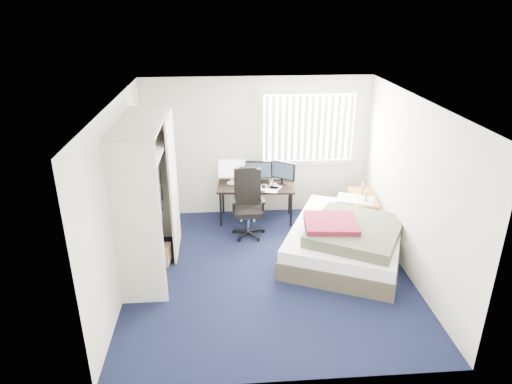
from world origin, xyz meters
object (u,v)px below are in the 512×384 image
at_px(nightstand, 363,200).
at_px(office_chair, 248,209).
at_px(desk, 256,183).
at_px(bed, 347,238).

bearing_deg(nightstand, office_chair, -178.21).
height_order(desk, bed, desk).
bearing_deg(nightstand, desk, 165.35).
height_order(desk, office_chair, office_chair).
bearing_deg(desk, office_chair, -108.56).
bearing_deg(office_chair, bed, -29.79).
relative_size(desk, nightstand, 1.54).
relative_size(desk, bed, 0.53).
height_order(nightstand, bed, nightstand).
bearing_deg(desk, nightstand, -14.65).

